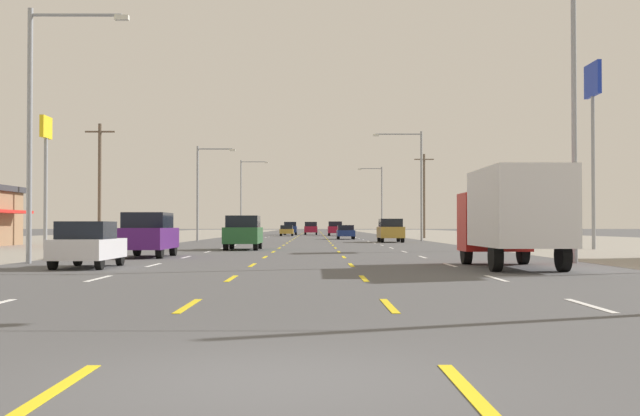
% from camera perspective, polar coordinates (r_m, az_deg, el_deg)
% --- Properties ---
extents(ground_plane, '(572.00, 572.00, 0.00)m').
position_cam_1_polar(ground_plane, '(73.58, -0.73, -2.30)').
color(ground_plane, '#4C4C4F').
extents(lot_apron_left, '(28.00, 440.00, 0.01)m').
position_cam_1_polar(lot_apron_left, '(77.77, -19.30, -2.17)').
color(lot_apron_left, gray).
rests_on(lot_apron_left, ground).
extents(lot_apron_right, '(28.00, 440.00, 0.01)m').
position_cam_1_polar(lot_apron_right, '(77.49, 17.91, -2.19)').
color(lot_apron_right, gray).
rests_on(lot_apron_right, ground).
extents(lane_markings, '(10.64, 227.60, 0.01)m').
position_cam_1_polar(lane_markings, '(112.08, -0.61, -1.93)').
color(lane_markings, white).
rests_on(lane_markings, ground).
extents(signal_span_wire, '(27.05, 0.53, 8.96)m').
position_cam_1_polar(signal_span_wire, '(16.84, -1.81, 12.47)').
color(signal_span_wire, brown).
rests_on(signal_span_wire, ground).
extents(box_truck_far_right_nearest, '(2.40, 7.20, 3.23)m').
position_cam_1_polar(box_truck_far_right_nearest, '(28.28, 12.99, -0.30)').
color(box_truck_far_right_nearest, red).
rests_on(box_truck_far_right_nearest, ground).
extents(hatchback_far_left_near, '(1.72, 3.90, 1.54)m').
position_cam_1_polar(hatchback_far_left_near, '(28.86, -15.56, -2.40)').
color(hatchback_far_left_near, silver).
rests_on(hatchback_far_left_near, ground).
extents(suv_far_left_mid, '(1.98, 4.90, 1.98)m').
position_cam_1_polar(suv_far_left_mid, '(37.95, -11.65, -1.75)').
color(suv_far_left_mid, '#4C196B').
rests_on(suv_far_left_mid, ground).
extents(suv_inner_left_midfar, '(1.98, 4.90, 1.98)m').
position_cam_1_polar(suv_inner_left_midfar, '(48.91, -5.25, -1.65)').
color(suv_inner_left_midfar, '#235B2D').
rests_on(suv_inner_left_midfar, ground).
extents(suv_far_right_far, '(1.98, 4.90, 1.98)m').
position_cam_1_polar(suv_far_right_far, '(70.76, 4.83, -1.51)').
color(suv_far_right_far, '#B28C33').
rests_on(suv_far_right_far, ground).
extents(sedan_inner_right_farther, '(1.80, 4.50, 1.46)m').
position_cam_1_polar(sedan_inner_right_farther, '(86.24, 1.76, -1.64)').
color(sedan_inner_right_farther, navy).
rests_on(sedan_inner_right_farther, ground).
extents(sedan_inner_left_farthest, '(1.80, 4.50, 1.46)m').
position_cam_1_polar(sedan_inner_left_farthest, '(113.61, -2.29, -1.54)').
color(sedan_inner_left_farthest, '#B28C33').
rests_on(sedan_inner_left_farthest, ground).
extents(suv_inner_right_distant_a, '(1.98, 4.90, 1.98)m').
position_cam_1_polar(suv_inner_right_distant_a, '(115.72, 1.04, -1.40)').
color(suv_inner_right_distant_a, maroon).
rests_on(suv_inner_right_distant_a, ground).
extents(suv_center_turn_distant_b, '(1.98, 4.90, 1.98)m').
position_cam_1_polar(suv_center_turn_distant_b, '(127.40, -0.63, -1.38)').
color(suv_center_turn_distant_b, maroon).
rests_on(suv_center_turn_distant_b, ground).
extents(suv_inner_left_distant_c, '(1.98, 4.90, 1.98)m').
position_cam_1_polar(suv_inner_left_distant_c, '(127.84, -2.04, -1.38)').
color(suv_inner_left_distant_c, navy).
rests_on(suv_inner_left_distant_c, ground).
extents(pole_sign_left_row_1, '(0.24, 1.64, 7.81)m').
position_cam_1_polar(pole_sign_left_row_1, '(51.57, -18.19, 3.60)').
color(pole_sign_left_row_1, gray).
rests_on(pole_sign_left_row_1, ground).
extents(pole_sign_right_row_1, '(0.24, 2.48, 11.05)m').
position_cam_1_polar(pole_sign_right_row_1, '(52.46, 18.11, 6.69)').
color(pole_sign_right_row_1, gray).
rests_on(pole_sign_right_row_1, ground).
extents(streetlight_left_row_0, '(3.76, 0.26, 9.51)m').
position_cam_1_polar(streetlight_left_row_0, '(32.93, -18.58, 5.97)').
color(streetlight_left_row_0, gray).
rests_on(streetlight_left_row_0, ground).
extents(streetlight_right_row_0, '(4.60, 0.26, 10.57)m').
position_cam_1_polar(streetlight_right_row_0, '(32.72, 16.16, 7.14)').
color(streetlight_right_row_0, gray).
rests_on(streetlight_right_row_0, ground).
extents(streetlight_left_row_1, '(3.51, 0.26, 8.61)m').
position_cam_1_polar(streetlight_left_row_1, '(76.35, -8.09, 1.49)').
color(streetlight_left_row_1, gray).
rests_on(streetlight_left_row_1, ground).
extents(streetlight_right_row_1, '(4.49, 0.26, 9.97)m').
position_cam_1_polar(streetlight_right_row_1, '(76.27, 6.59, 2.10)').
color(streetlight_right_row_1, gray).
rests_on(streetlight_right_row_1, ground).
extents(streetlight_left_row_2, '(4.01, 0.26, 10.85)m').
position_cam_1_polar(streetlight_left_row_2, '(120.65, -5.24, 1.07)').
color(streetlight_left_row_2, gray).
rests_on(streetlight_left_row_2, ground).
extents(streetlight_right_row_2, '(3.56, 0.26, 9.89)m').
position_cam_1_polar(streetlight_right_row_2, '(120.56, 4.09, 0.81)').
color(streetlight_right_row_2, gray).
rests_on(streetlight_right_row_2, ground).
extents(utility_pole_left_row_1, '(2.20, 0.26, 8.99)m').
position_cam_1_polar(utility_pole_left_row_1, '(64.13, -14.80, 1.76)').
color(utility_pole_left_row_1, brown).
rests_on(utility_pole_left_row_1, ground).
extents(utility_pole_right_row_2, '(2.20, 0.26, 9.47)m').
position_cam_1_polar(utility_pole_right_row_2, '(94.60, 7.12, 0.93)').
color(utility_pole_right_row_2, brown).
rests_on(utility_pole_right_row_2, ground).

